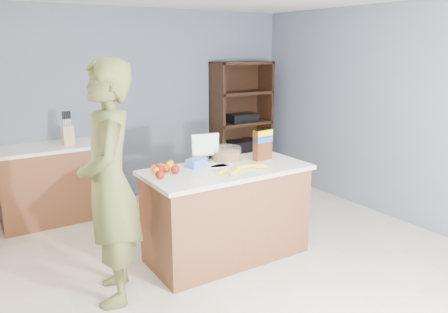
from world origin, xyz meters
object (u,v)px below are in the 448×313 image
counter_peninsula (227,216)px  tv (205,146)px  shelving_unit (240,125)px  cereal_box (263,142)px  person (110,184)px

counter_peninsula → tv: size_ratio=5.53×
counter_peninsula → shelving_unit: bearing=52.9°
counter_peninsula → shelving_unit: shelving_unit is taller
shelving_unit → cereal_box: 2.26m
shelving_unit → tv: (-1.60, -1.74, 0.19)m
tv → cereal_box: cereal_box is taller
tv → counter_peninsula: bearing=-80.1°
shelving_unit → tv: bearing=-132.7°
person → tv: person is taller
person → cereal_box: size_ratio=6.33×
tv → cereal_box: bearing=-24.4°
shelving_unit → person: size_ratio=0.93×
person → cereal_box: (1.63, 0.18, 0.11)m
counter_peninsula → shelving_unit: (1.55, 2.05, 0.45)m
shelving_unit → person: (-2.70, -2.15, 0.10)m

